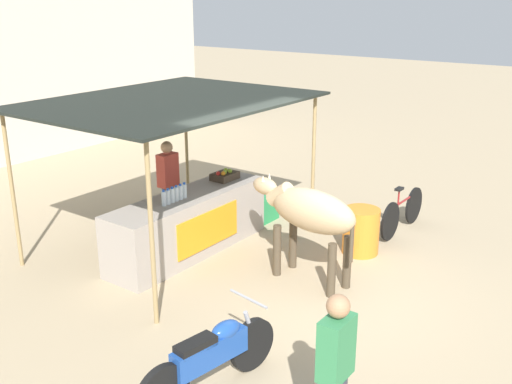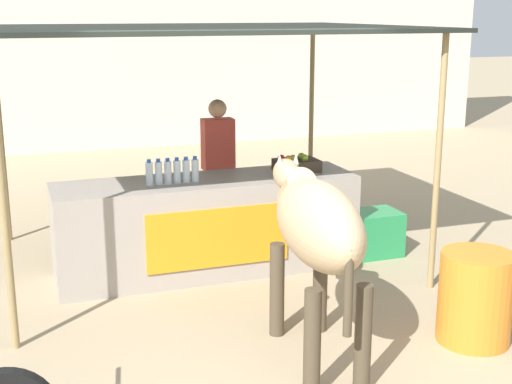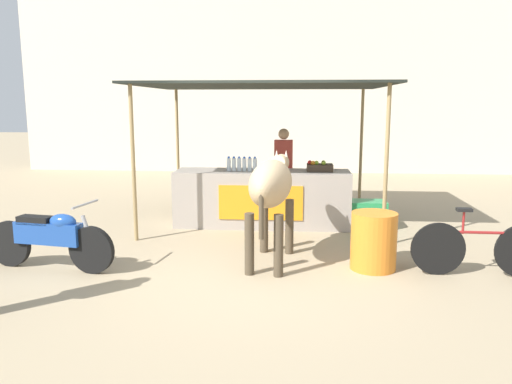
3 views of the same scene
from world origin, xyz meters
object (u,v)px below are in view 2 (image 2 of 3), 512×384
stall_counter (207,226)px  fruit_crate (296,164)px  cow (316,227)px  cooler_box (371,233)px  vendor_behind_counter (218,172)px  water_barrel (475,298)px

stall_counter → fruit_crate: fruit_crate is taller
stall_counter → cow: 2.13m
cooler_box → cow: size_ratio=0.32×
stall_counter → vendor_behind_counter: 0.91m
fruit_crate → cow: bearing=-108.9°
stall_counter → water_barrel: stall_counter is taller
stall_counter → vendor_behind_counter: (0.34, 0.75, 0.37)m
fruit_crate → stall_counter: bearing=-177.1°
water_barrel → cow: (-1.32, 0.19, 0.66)m
stall_counter → fruit_crate: (0.98, 0.05, 0.55)m
vendor_behind_counter → cow: bearing=-91.7°
stall_counter → cow: bearing=-82.7°
water_barrel → stall_counter: bearing=125.3°
cooler_box → cow: cow is taller
fruit_crate → water_barrel: 2.45m
cooler_box → water_barrel: (-0.23, -2.13, 0.13)m
vendor_behind_counter → cooler_box: bearing=-30.2°
water_barrel → vendor_behind_counter: bearing=112.5°
vendor_behind_counter → stall_counter: bearing=-114.5°
stall_counter → water_barrel: bearing=-54.7°
vendor_behind_counter → fruit_crate: bearing=-47.9°
stall_counter → fruit_crate: bearing=2.9°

